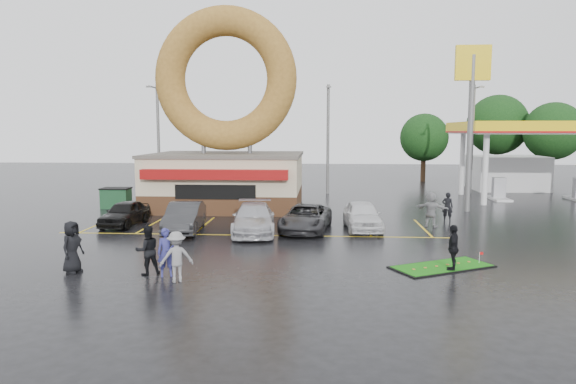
# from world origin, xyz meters

# --- Properties ---
(ground) EXTENTS (120.00, 120.00, 0.00)m
(ground) POSITION_xyz_m (0.00, 0.00, 0.00)
(ground) COLOR black
(ground) RESTS_ON ground
(donut_shop) EXTENTS (10.20, 8.70, 13.50)m
(donut_shop) POSITION_xyz_m (-3.00, 12.97, 4.46)
(donut_shop) COLOR #472B19
(donut_shop) RESTS_ON ground
(gas_station) EXTENTS (12.30, 13.65, 5.90)m
(gas_station) POSITION_xyz_m (20.00, 20.94, 3.70)
(gas_station) COLOR silver
(gas_station) RESTS_ON ground
(shell_sign) EXTENTS (2.20, 0.36, 10.60)m
(shell_sign) POSITION_xyz_m (13.00, 12.00, 7.38)
(shell_sign) COLOR slate
(shell_sign) RESTS_ON ground
(streetlight_left) EXTENTS (0.40, 2.21, 9.00)m
(streetlight_left) POSITION_xyz_m (-10.00, 19.92, 4.78)
(streetlight_left) COLOR slate
(streetlight_left) RESTS_ON ground
(streetlight_mid) EXTENTS (0.40, 2.21, 9.00)m
(streetlight_mid) POSITION_xyz_m (4.00, 20.92, 4.78)
(streetlight_mid) COLOR slate
(streetlight_mid) RESTS_ON ground
(streetlight_right) EXTENTS (0.40, 2.21, 9.00)m
(streetlight_right) POSITION_xyz_m (16.00, 21.92, 4.78)
(streetlight_right) COLOR slate
(streetlight_right) RESTS_ON ground
(tree_far_a) EXTENTS (5.60, 5.60, 8.00)m
(tree_far_a) POSITION_xyz_m (26.00, 30.00, 5.18)
(tree_far_a) COLOR #332114
(tree_far_a) RESTS_ON ground
(tree_far_c) EXTENTS (6.30, 6.30, 9.00)m
(tree_far_c) POSITION_xyz_m (22.00, 34.00, 5.84)
(tree_far_c) COLOR #332114
(tree_far_c) RESTS_ON ground
(tree_far_d) EXTENTS (4.90, 4.90, 7.00)m
(tree_far_d) POSITION_xyz_m (14.00, 32.00, 4.53)
(tree_far_d) COLOR #332114
(tree_far_d) RESTS_ON ground
(car_black) EXTENTS (1.92, 4.18, 1.39)m
(car_black) POSITION_xyz_m (-7.36, 5.56, 0.69)
(car_black) COLOR black
(car_black) RESTS_ON ground
(car_dgrey) EXTENTS (2.04, 4.79, 1.54)m
(car_dgrey) POSITION_xyz_m (-3.57, 3.99, 0.77)
(car_dgrey) COLOR #2A2B2D
(car_dgrey) RESTS_ON ground
(car_silver) EXTENTS (2.63, 5.38, 1.51)m
(car_silver) POSITION_xyz_m (0.04, 3.95, 0.75)
(car_silver) COLOR #B8B7BD
(car_silver) RESTS_ON ground
(car_grey) EXTENTS (2.91, 5.24, 1.38)m
(car_grey) POSITION_xyz_m (2.69, 4.72, 0.69)
(car_grey) COLOR #2F2F32
(car_grey) RESTS_ON ground
(car_white) EXTENTS (2.07, 4.56, 1.52)m
(car_white) POSITION_xyz_m (5.68, 5.29, 0.76)
(car_white) COLOR silver
(car_white) RESTS_ON ground
(person_blue) EXTENTS (0.75, 0.63, 1.76)m
(person_blue) POSITION_xyz_m (-2.06, -4.09, 0.88)
(person_blue) COLOR navy
(person_blue) RESTS_ON ground
(person_blackjkt) EXTENTS (1.11, 1.05, 1.81)m
(person_blackjkt) POSITION_xyz_m (-2.81, -3.91, 0.91)
(person_blackjkt) COLOR black
(person_blackjkt) RESTS_ON ground
(person_hoodie) EXTENTS (1.31, 1.05, 1.78)m
(person_hoodie) POSITION_xyz_m (-1.50, -4.73, 0.89)
(person_hoodie) COLOR gray
(person_hoodie) RESTS_ON ground
(person_bystander) EXTENTS (0.83, 1.07, 1.94)m
(person_bystander) POSITION_xyz_m (-5.69, -3.82, 0.97)
(person_bystander) COLOR black
(person_bystander) RESTS_ON ground
(person_cameraman) EXTENTS (0.66, 1.11, 1.76)m
(person_cameraman) POSITION_xyz_m (8.43, -2.70, 0.88)
(person_cameraman) COLOR black
(person_cameraman) RESTS_ON ground
(person_walker_near) EXTENTS (1.84, 1.34, 1.92)m
(person_walker_near) POSITION_xyz_m (9.51, 6.37, 0.96)
(person_walker_near) COLOR gray
(person_walker_near) RESTS_ON ground
(person_walker_far) EXTENTS (0.71, 0.58, 1.70)m
(person_walker_far) POSITION_xyz_m (10.80, 8.12, 0.85)
(person_walker_far) COLOR black
(person_walker_far) RESTS_ON ground
(dumpster) EXTENTS (1.83, 1.24, 1.30)m
(dumpster) POSITION_xyz_m (-10.46, 11.93, 0.65)
(dumpster) COLOR #1C4929
(dumpster) RESTS_ON ground
(putting_green) EXTENTS (4.30, 3.38, 0.50)m
(putting_green) POSITION_xyz_m (8.17, -2.19, 0.03)
(putting_green) COLOR black
(putting_green) RESTS_ON ground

